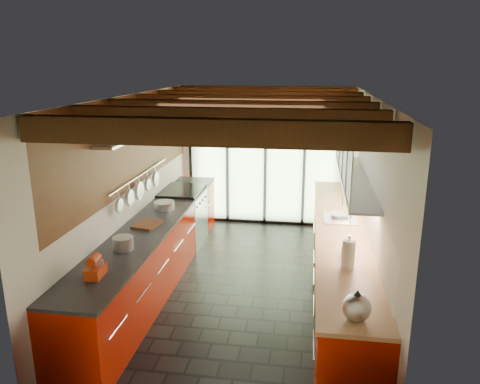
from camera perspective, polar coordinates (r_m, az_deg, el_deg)
The scene contains 18 objects.
ground at distance 6.66m, azimuth 0.58°, elevation -11.40°, with size 5.50×5.50×0.00m, color black.
room_shell at distance 6.09m, azimuth 0.63°, elevation 2.61°, with size 5.50×5.50×5.50m.
ceiling_beams at distance 6.33m, azimuth 1.14°, elevation 10.52°, with size 3.14×5.06×4.90m.
glass_door at distance 8.71m, azimuth 3.15°, elevation 6.58°, with size 2.95×0.10×2.90m.
left_counter at distance 6.75m, azimuth -10.27°, elevation -6.98°, with size 0.68×5.00×0.92m.
range_stove at distance 8.04m, azimuth -6.97°, elevation -3.04°, with size 0.66×0.90×0.97m.
right_counter at distance 6.42m, azimuth 12.04°, elevation -8.26°, with size 0.68×5.00×0.92m.
sink_assembly at distance 6.62m, azimuth 12.23°, elevation -2.92°, with size 0.45×0.52×0.43m.
upper_cabinets_right at distance 6.31m, azimuth 14.03°, elevation 4.43°, with size 0.34×3.00×3.00m.
left_wall_fixtures at distance 6.58m, azimuth -11.93°, elevation 4.97°, with size 0.28×2.60×0.96m.
stand_mixer at distance 5.01m, azimuth -17.18°, elevation -8.78°, with size 0.16×0.27×0.24m.
pot_large at distance 5.61m, azimuth -14.06°, elevation -6.08°, with size 0.24×0.24×0.15m, color silver.
pot_small at distance 6.99m, azimuth -9.21°, elevation -1.63°, with size 0.30×0.30×0.11m, color silver.
cutting_board at distance 6.34m, azimuth -11.20°, elevation -3.91°, with size 0.28×0.40×0.03m, color brown.
kettle at distance 4.15m, azimuth 14.05°, elevation -13.33°, with size 0.32×0.34×0.29m.
paper_towel at distance 5.07m, azimuth 13.08°, elevation -7.42°, with size 0.18×0.18×0.37m.
soap_bottle at distance 5.37m, azimuth 12.83°, elevation -6.72°, with size 0.09×0.09×0.20m, color silver.
bowl at distance 6.70m, azimuth 12.04°, elevation -2.78°, with size 0.25×0.25×0.06m, color silver.
Camera 1 is at (0.84, -5.87, 3.02)m, focal length 35.00 mm.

